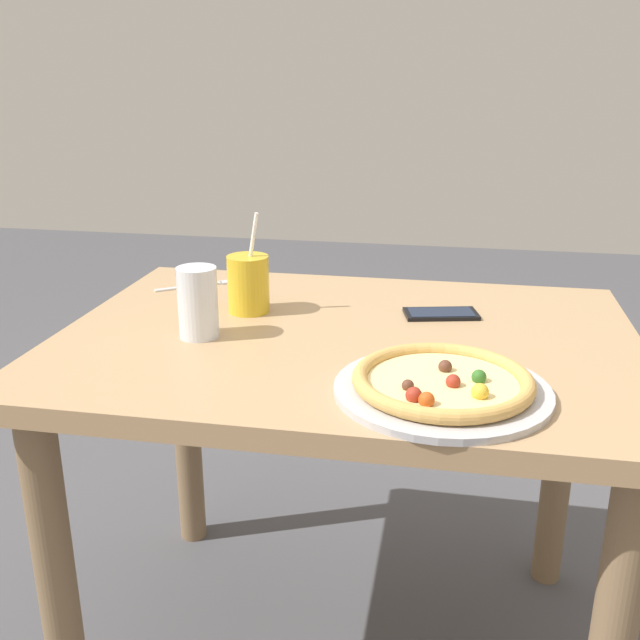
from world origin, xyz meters
TOP-DOWN VIEW (x-y plane):
  - dining_table at (0.00, 0.00)m, footprint 1.11×0.82m
  - pizza_near at (0.19, -0.24)m, footprint 0.34×0.34m
  - drink_cup_colored at (-0.22, 0.10)m, footprint 0.09×0.09m
  - water_cup_clear at (-0.28, -0.06)m, footprint 0.08×0.08m
  - fork at (-0.39, 0.26)m, footprint 0.18×0.13m
  - cell_phone at (0.18, 0.15)m, footprint 0.16×0.11m

SIDE VIEW (x-z plane):
  - dining_table at x=0.00m, z-range 0.25..1.00m
  - fork at x=-0.39m, z-range 0.75..0.75m
  - cell_phone at x=0.18m, z-range 0.75..0.76m
  - pizza_near at x=0.19m, z-range 0.75..0.79m
  - drink_cup_colored at x=-0.22m, z-range 0.70..0.92m
  - water_cup_clear at x=-0.28m, z-range 0.75..0.89m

